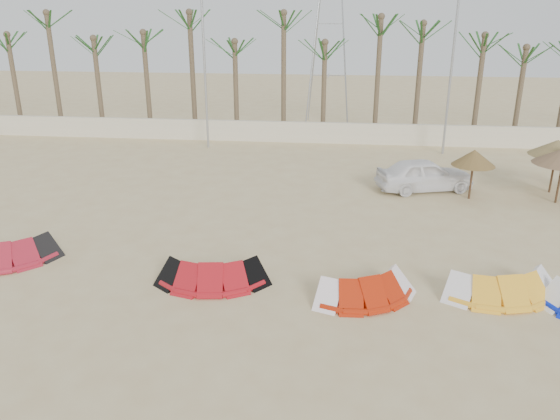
# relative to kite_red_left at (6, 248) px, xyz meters

# --- Properties ---
(ground) EXTENTS (120.00, 120.00, 0.00)m
(ground) POSITION_rel_kite_red_left_xyz_m (9.02, -3.65, -0.42)
(ground) COLOR #D0BE8A
(ground) RESTS_ON ground
(boundary_wall) EXTENTS (60.00, 0.30, 1.30)m
(boundary_wall) POSITION_rel_kite_red_left_xyz_m (9.02, 18.35, 0.23)
(boundary_wall) COLOR beige
(boundary_wall) RESTS_ON ground
(palm_line) EXTENTS (52.00, 4.00, 7.70)m
(palm_line) POSITION_rel_kite_red_left_xyz_m (9.69, 19.85, 6.02)
(palm_line) COLOR brown
(palm_line) RESTS_ON ground
(lamp_b) EXTENTS (1.25, 0.14, 11.00)m
(lamp_b) POSITION_rel_kite_red_left_xyz_m (3.06, 16.35, 5.35)
(lamp_b) COLOR #A5A8AD
(lamp_b) RESTS_ON ground
(lamp_c) EXTENTS (1.25, 0.14, 11.00)m
(lamp_c) POSITION_rel_kite_red_left_xyz_m (17.06, 16.35, 5.35)
(lamp_c) COLOR #A5A8AD
(lamp_c) RESTS_ON ground
(pylon) EXTENTS (3.00, 3.00, 14.00)m
(pylon) POSITION_rel_kite_red_left_xyz_m (10.02, 24.35, -0.42)
(pylon) COLOR #A5A8AD
(pylon) RESTS_ON ground
(kite_red_left) EXTENTS (4.00, 2.77, 0.90)m
(kite_red_left) POSITION_rel_kite_red_left_xyz_m (0.00, 0.00, 0.00)
(kite_red_left) COLOR #A31B2B
(kite_red_left) RESTS_ON ground
(kite_red_mid) EXTENTS (3.49, 1.87, 0.90)m
(kite_red_mid) POSITION_rel_kite_red_left_xyz_m (7.32, -0.71, -0.00)
(kite_red_mid) COLOR #A81219
(kite_red_mid) RESTS_ON ground
(kite_red_right) EXTENTS (3.52, 2.54, 0.90)m
(kite_red_right) POSITION_rel_kite_red_left_xyz_m (11.96, -1.15, -0.00)
(kite_red_right) COLOR #AF2008
(kite_red_right) RESTS_ON ground
(kite_orange) EXTENTS (3.71, 2.22, 0.90)m
(kite_orange) POSITION_rel_kite_red_left_xyz_m (15.94, -0.52, -0.00)
(kite_orange) COLOR yellow
(kite_orange) RESTS_ON ground
(parasol_left) EXTENTS (1.90, 1.90, 2.24)m
(parasol_left) POSITION_rel_kite_red_left_xyz_m (16.86, 8.25, 1.46)
(parasol_left) COLOR #4C331E
(parasol_left) RESTS_ON ground
(parasol_right) EXTENTS (2.44, 2.44, 2.47)m
(parasol_right) POSITION_rel_kite_red_left_xyz_m (20.75, 9.61, 1.69)
(parasol_right) COLOR #4C331E
(parasol_right) RESTS_ON ground
(car) EXTENTS (4.76, 2.95, 1.51)m
(car) POSITION_rel_kite_red_left_xyz_m (14.99, 9.26, 0.34)
(car) COLOR white
(car) RESTS_ON ground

